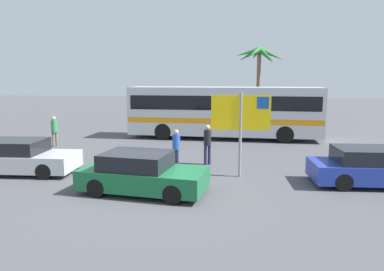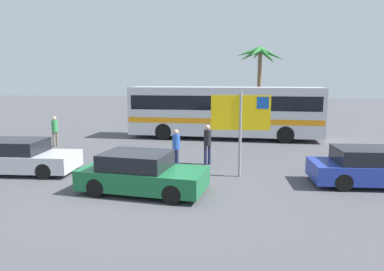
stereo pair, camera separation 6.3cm
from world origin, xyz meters
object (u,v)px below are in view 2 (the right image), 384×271
car_silver (20,157)px  car_green (141,173)px  ferry_sign (242,116)px  bus_front_coach (225,110)px  pedestrian_by_bus (55,129)px  car_blue (375,167)px  pedestrian_crossing_lot (176,145)px  pedestrian_near_sign (207,141)px

car_silver → car_green: same height
ferry_sign → car_silver: (-8.64, -0.86, -1.69)m
bus_front_coach → pedestrian_by_bus: bus_front_coach is taller
pedestrian_by_bus → car_blue: bearing=-161.5°
car_silver → car_green: bearing=-21.1°
car_silver → car_green: (5.49, -1.58, -0.00)m
bus_front_coach → car_blue: bearing=-56.8°
bus_front_coach → car_green: bus_front_coach is taller
pedestrian_crossing_lot → car_green: bearing=49.0°
car_silver → bus_front_coach: bearing=47.7°
pedestrian_crossing_lot → pedestrian_near_sign: bearing=175.7°
car_blue → pedestrian_by_bus: bearing=157.0°
car_blue → car_green: same height
bus_front_coach → pedestrian_crossing_lot: 7.90m
car_green → pedestrian_by_bus: size_ratio=2.53×
car_silver → pedestrian_by_bus: (-1.57, 5.33, 0.35)m
bus_front_coach → pedestrian_crossing_lot: size_ratio=7.23×
ferry_sign → pedestrian_near_sign: ferry_sign is taller
pedestrian_near_sign → pedestrian_by_bus: 9.14m
car_silver → pedestrian_by_bus: 5.57m
pedestrian_near_sign → car_blue: bearing=42.6°
car_blue → pedestrian_crossing_lot: 7.51m
bus_front_coach → pedestrian_crossing_lot: bearing=-100.4°
car_silver → car_blue: bearing=-2.8°
bus_front_coach → car_blue: size_ratio=2.51×
ferry_sign → car_blue: 4.96m
ferry_sign → pedestrian_by_bus: (-10.21, 4.47, -1.34)m
pedestrian_near_sign → pedestrian_by_bus: (-8.72, 2.75, -0.04)m
bus_front_coach → car_silver: (-7.34, -9.62, -1.15)m
bus_front_coach → car_silver: bus_front_coach is taller
pedestrian_near_sign → ferry_sign: bearing=12.1°
ferry_sign → car_silver: ferry_sign is taller
car_silver → car_green: size_ratio=1.05×
car_green → pedestrian_near_sign: (1.66, 4.17, 0.39)m
ferry_sign → pedestrian_by_bus: ferry_sign is taller
bus_front_coach → car_green: size_ratio=2.75×
ferry_sign → pedestrian_crossing_lot: ferry_sign is taller
car_blue → pedestrian_by_bus: size_ratio=2.77×
pedestrian_crossing_lot → bus_front_coach: bearing=-134.3°
ferry_sign → car_green: (-3.15, -2.44, -1.69)m
bus_front_coach → pedestrian_near_sign: 7.07m
bus_front_coach → car_green: 11.41m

